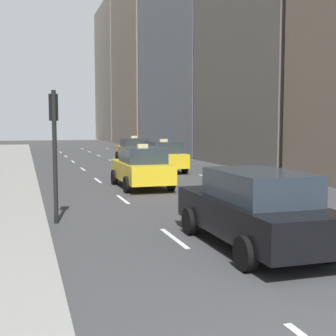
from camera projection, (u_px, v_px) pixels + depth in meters
lane_markings at (140, 173)px, 26.16m from camera, size 5.72×56.00×0.01m
taxi_lead at (141, 167)px, 19.83m from camera, size 2.02×4.40×1.87m
taxi_second at (163, 156)px, 26.68m from camera, size 2.02×4.40×1.87m
taxi_third at (133, 150)px, 33.77m from camera, size 2.02×4.40×1.87m
sedan_black_near at (254, 208)px, 10.14m from camera, size 2.02×4.85×1.71m
traffic_light_pole at (54, 135)px, 12.61m from camera, size 0.24×0.42×3.60m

